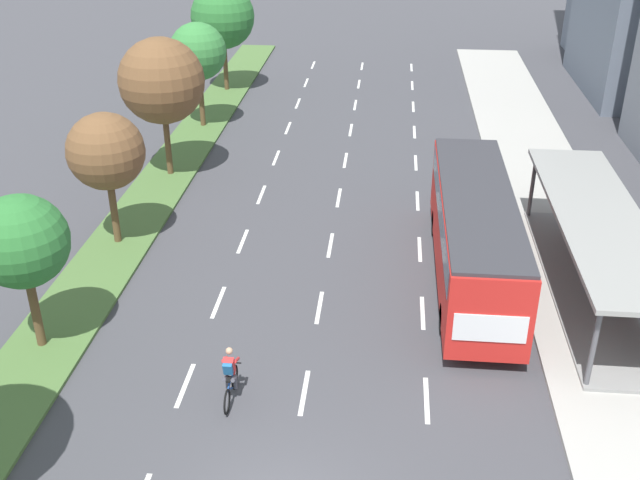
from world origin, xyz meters
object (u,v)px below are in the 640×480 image
Objects in this scene: bus at (475,228)px; cyclist at (230,377)px; bus_shelter at (602,245)px; median_tree_second at (21,242)px; median_tree_third at (106,152)px; median_tree_fourth at (162,81)px; median_tree_farthest at (223,17)px; median_tree_fifth at (198,52)px.

cyclist is (-7.27, -7.46, -1.28)m from bus.
bus_shelter is 18.76m from median_tree_second.
median_tree_second is at bearing -90.62° from median_tree_third.
median_tree_third reaches higher than median_tree_second.
median_tree_third is 7.03m from median_tree_fourth.
median_tree_farthest reaches higher than cyclist.
median_tree_fifth is at bearing 90.46° from median_tree_fourth.
median_tree_fourth is 13.98m from median_tree_farthest.
median_tree_second reaches higher than bus_shelter.
median_tree_second is at bearing -90.21° from median_tree_farthest.
median_tree_fourth is at bearing -89.54° from median_tree_fifth.
median_tree_fourth is (-6.15, 15.92, 3.78)m from cyclist.
median_tree_second is (-13.69, -5.51, 1.66)m from bus.
bus is 2.24× the size of median_tree_second.
median_tree_farthest is at bearing 127.94° from bus_shelter.
median_tree_fourth is 7.00m from median_tree_fifth.
bus is 16.06m from median_tree_fourth.
median_tree_fifth is at bearing 89.44° from median_tree_third.
bus_shelter is 1.07× the size of bus.
median_tree_farthest is (-17.87, 22.92, 2.79)m from bus_shelter.
median_tree_third is (-17.89, 1.95, 1.99)m from bus_shelter.
median_tree_farthest is at bearing 101.92° from cyclist.
bus is 1.74× the size of median_tree_farthest.
median_tree_fifth is 7.01m from median_tree_farthest.
median_tree_second is 27.97m from median_tree_farthest.
median_tree_second is 0.96× the size of median_tree_third.
median_tree_farthest is (0.10, 27.96, 0.93)m from median_tree_second.
bus is 26.37m from median_tree_farthest.
cyclist is at bearing -54.64° from median_tree_third.
median_tree_fourth reaches higher than bus_shelter.
bus_shelter reaches higher than cyclist.
median_tree_third is (0.08, 6.99, 0.13)m from median_tree_second.
median_tree_fifth is at bearing 89.42° from median_tree_second.
median_tree_fifth is at bearing 105.15° from cyclist.
median_tree_fourth is at bearing -89.31° from median_tree_farthest.
bus_shelter is 23.97m from median_tree_fifth.
median_tree_farthest reaches higher than median_tree_fifth.
median_tree_farthest is at bearing 89.79° from median_tree_second.
cyclist is 7.32m from median_tree_second.
cyclist is 0.28× the size of median_tree_fourth.
median_tree_farthest is at bearing 121.19° from bus.
median_tree_third is at bearing 89.38° from median_tree_second.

